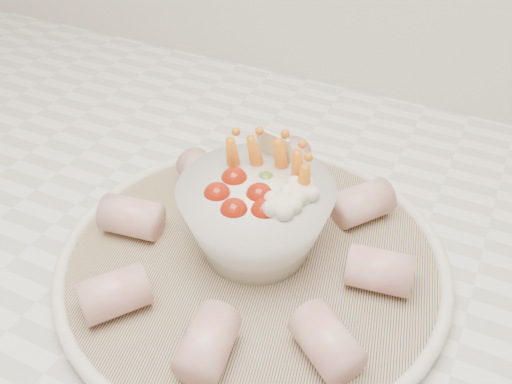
% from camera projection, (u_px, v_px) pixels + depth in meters
% --- Properties ---
extents(serving_platter, '(0.42, 0.42, 0.02)m').
position_uv_depth(serving_platter, '(253.00, 261.00, 0.52)').
color(serving_platter, navy).
rests_on(serving_platter, kitchen_counter).
extents(veggie_bowl, '(0.14, 0.14, 0.10)m').
position_uv_depth(veggie_bowl, '(257.00, 215.00, 0.50)').
color(veggie_bowl, silver).
rests_on(veggie_bowl, serving_platter).
extents(cured_meat_rolls, '(0.29, 0.30, 0.04)m').
position_uv_depth(cured_meat_rolls, '(252.00, 242.00, 0.51)').
color(cured_meat_rolls, '#C1585E').
rests_on(cured_meat_rolls, serving_platter).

